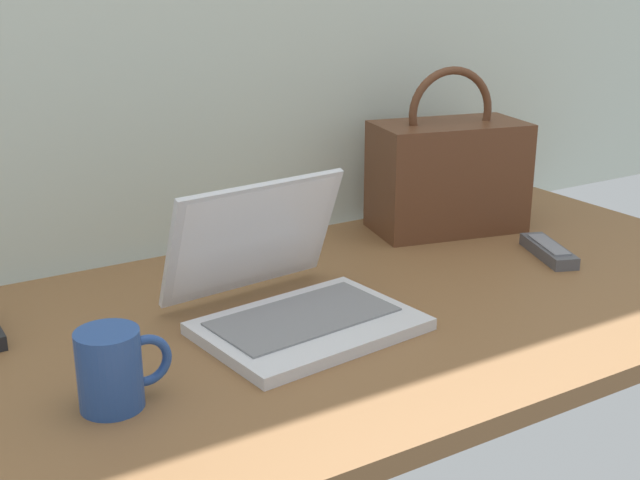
% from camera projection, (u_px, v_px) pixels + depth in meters
% --- Properties ---
extents(desk, '(1.60, 0.76, 0.03)m').
position_uv_depth(desk, '(347.00, 315.00, 1.32)').
color(desk, brown).
rests_on(desk, ground).
extents(laptop, '(0.34, 0.33, 0.21)m').
position_uv_depth(laptop, '(289.00, 294.00, 1.25)').
color(laptop, silver).
rests_on(laptop, desk).
extents(coffee_mug, '(0.12, 0.08, 0.10)m').
position_uv_depth(coffee_mug, '(112.00, 368.00, 1.00)').
color(coffee_mug, '#26478C').
rests_on(coffee_mug, desk).
extents(remote_control_near, '(0.10, 0.17, 0.02)m').
position_uv_depth(remote_control_near, '(550.00, 251.00, 1.54)').
color(remote_control_near, '#4C4C51').
rests_on(remote_control_near, desk).
extents(handbag, '(0.33, 0.22, 0.33)m').
position_uv_depth(handbag, '(448.00, 174.00, 1.67)').
color(handbag, '#59331E').
rests_on(handbag, desk).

